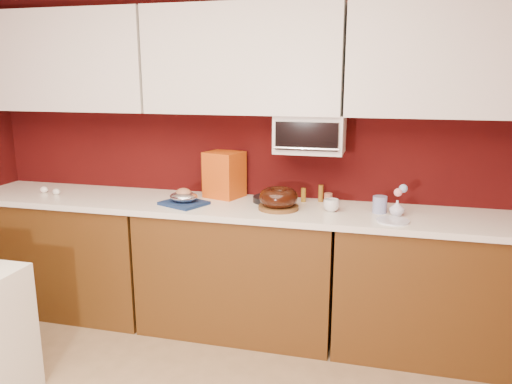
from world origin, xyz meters
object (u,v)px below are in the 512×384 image
object	(u,v)px
pandoro_box	(224,174)
flower_vase	(397,207)
blue_jar	(380,205)
foil_ham_nest	(184,197)
toaster_oven	(310,134)
bundt_cake	(279,197)
coffee_mug	(331,204)

from	to	relation	value
pandoro_box	flower_vase	distance (m)	1.21
pandoro_box	blue_jar	world-z (taller)	pandoro_box
foil_ham_nest	pandoro_box	size ratio (longest dim) A/B	0.60
foil_ham_nest	blue_jar	distance (m)	1.29
foil_ham_nest	blue_jar	xyz separation A→B (m)	(1.28, 0.12, -0.00)
toaster_oven	flower_vase	bearing A→B (deg)	-16.70
toaster_oven	foil_ham_nest	size ratio (longest dim) A/B	2.33
pandoro_box	toaster_oven	bearing A→B (deg)	14.81
toaster_oven	flower_vase	size ratio (longest dim) A/B	4.08
foil_ham_nest	blue_jar	size ratio (longest dim) A/B	1.81
toaster_oven	bundt_cake	xyz separation A→B (m)	(-0.17, -0.21, -0.39)
pandoro_box	blue_jar	size ratio (longest dim) A/B	3.04
blue_jar	coffee_mug	bearing A→B (deg)	-172.03
bundt_cake	pandoro_box	bearing A→B (deg)	151.21
coffee_mug	bundt_cake	bearing A→B (deg)	-174.09
toaster_oven	foil_ham_nest	world-z (taller)	toaster_oven
foil_ham_nest	coffee_mug	distance (m)	0.98
foil_ham_nest	coffee_mug	xyz separation A→B (m)	(0.98, 0.08, -0.01)
bundt_cake	coffee_mug	size ratio (longest dim) A/B	2.59
toaster_oven	blue_jar	world-z (taller)	toaster_oven
pandoro_box	bundt_cake	bearing A→B (deg)	-10.53
toaster_oven	flower_vase	distance (m)	0.74
bundt_cake	foil_ham_nest	world-z (taller)	bundt_cake
pandoro_box	coffee_mug	size ratio (longest dim) A/B	3.36
coffee_mug	foil_ham_nest	bearing A→B (deg)	-175.43
pandoro_box	coffee_mug	bearing A→B (deg)	3.24
blue_jar	pandoro_box	bearing A→B (deg)	171.16
foil_ham_nest	flower_vase	distance (m)	1.39
bundt_cake	foil_ham_nest	xyz separation A→B (m)	(-0.64, -0.04, -0.03)
bundt_cake	flower_vase	distance (m)	0.75
foil_ham_nest	pandoro_box	distance (m)	0.36
bundt_cake	blue_jar	distance (m)	0.64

